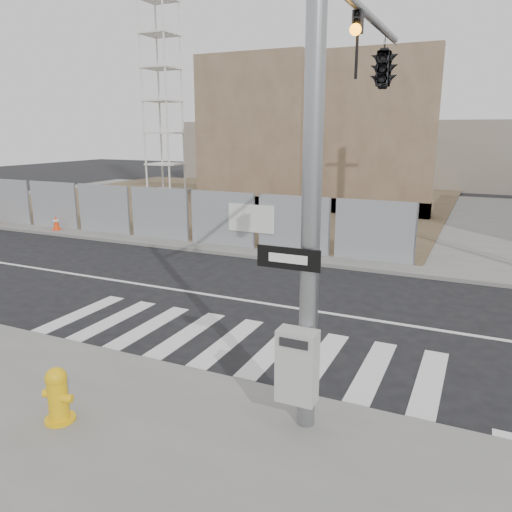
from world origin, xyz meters
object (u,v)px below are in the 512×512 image
at_px(crane_tower, 161,53).
at_px(fire_hydrant, 58,395).
at_px(signal_pole, 365,101).
at_px(traffic_cone_b, 56,223).
at_px(traffic_cone_d, 247,236).
at_px(traffic_cone_c, 164,230).

relative_size(crane_tower, fire_hydrant, 21.49).
xyz_separation_m(signal_pole, crane_tower, (-17.49, 19.05, 4.24)).
distance_m(crane_tower, fire_hydrant, 28.54).
xyz_separation_m(crane_tower, traffic_cone_b, (2.90, -12.42, -8.59)).
xyz_separation_m(crane_tower, traffic_cone_d, (11.58, -11.51, -8.60)).
distance_m(signal_pole, traffic_cone_c, 12.70).
bearing_deg(signal_pole, traffic_cone_d, 128.10).
relative_size(signal_pole, traffic_cone_b, 11.01).
xyz_separation_m(signal_pole, traffic_cone_b, (-14.60, 6.62, -4.35)).
height_order(signal_pole, traffic_cone_b, signal_pole).
xyz_separation_m(traffic_cone_c, traffic_cone_d, (3.56, 0.28, -0.02)).
relative_size(signal_pole, traffic_cone_d, 11.36).
distance_m(fire_hydrant, traffic_cone_c, 13.03).
xyz_separation_m(crane_tower, traffic_cone_c, (8.03, -11.78, -8.59)).
bearing_deg(fire_hydrant, traffic_cone_d, 80.75).
bearing_deg(traffic_cone_d, signal_pole, -51.90).
distance_m(traffic_cone_b, traffic_cone_d, 8.74).
bearing_deg(fire_hydrant, signal_pole, 30.15).
bearing_deg(crane_tower, traffic_cone_c, -55.73).
bearing_deg(traffic_cone_d, fire_hydrant, -77.52).
bearing_deg(traffic_cone_b, signal_pole, -24.41).
relative_size(crane_tower, traffic_cone_b, 28.54).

